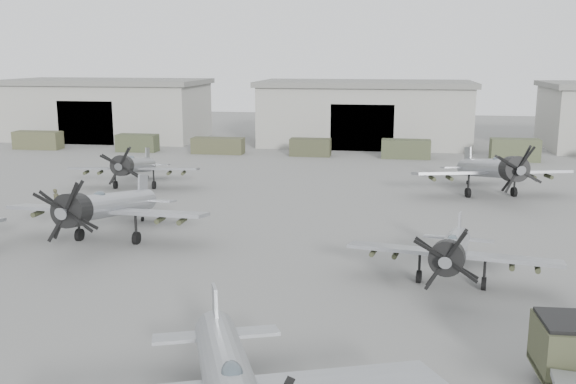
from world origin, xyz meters
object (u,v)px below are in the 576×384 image
Objects in this scene: aircraft_mid_1 at (105,206)px; aircraft_mid_2 at (452,250)px; aircraft_far_0 at (133,166)px; aircraft_far_1 at (493,169)px; ground_crew at (56,200)px; tug_trailer at (98,207)px.

aircraft_mid_1 reaches higher than aircraft_mid_2.
aircraft_far_1 is at bearing -4.64° from aircraft_far_0.
aircraft_far_0 is 9.86m from ground_crew.
aircraft_far_1 reaches higher than aircraft_mid_2.
aircraft_far_1 is 2.34× the size of tug_trailer.
aircraft_mid_1 is at bearing -65.75° from tug_trailer.
tug_trailer is 3.19× the size of ground_crew.
aircraft_far_1 is at bearing -60.24° from ground_crew.
aircraft_mid_1 is 0.97× the size of aircraft_far_1.
aircraft_mid_1 is 32.84m from aircraft_far_1.
aircraft_mid_2 is 0.82× the size of aircraft_far_1.
aircraft_far_1 is (5.33, 23.31, 0.46)m from aircraft_mid_2.
aircraft_far_1 is 36.48m from ground_crew.
aircraft_mid_1 is 2.28× the size of tug_trailer.
aircraft_far_0 is at bearing -3.03° from ground_crew.
aircraft_far_0 is at bearing 168.83° from aircraft_far_1.
aircraft_mid_1 is 22.25m from aircraft_mid_2.
aircraft_far_1 reaches higher than tug_trailer.
aircraft_mid_2 is at bearing -30.52° from tug_trailer.
aircraft_far_0 is at bearing 108.64° from aircraft_mid_1.
tug_trailer is at bearing 120.96° from aircraft_mid_1.
aircraft_mid_2 is (21.74, -4.72, -0.41)m from aircraft_mid_1.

